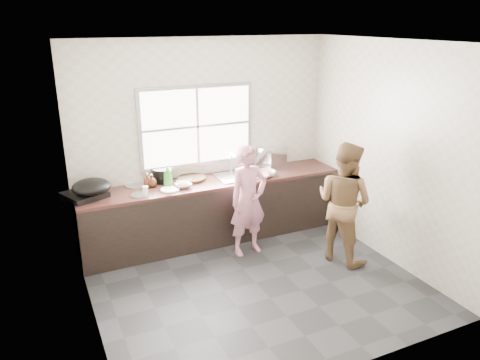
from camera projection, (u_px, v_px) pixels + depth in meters
name	position (u px, v px, depth m)	size (l,w,h in m)	color
floor	(256.00, 283.00, 5.45)	(3.60, 3.20, 0.01)	#2A2A2D
ceiling	(259.00, 41.00, 4.56)	(3.60, 3.20, 0.01)	silver
wall_back	(204.00, 140.00, 6.38)	(3.60, 0.01, 2.70)	beige
wall_left	(82.00, 199.00, 4.29)	(0.01, 3.20, 2.70)	beige
wall_right	(388.00, 153.00, 5.73)	(0.01, 3.20, 2.70)	silver
wall_front	(351.00, 231.00, 3.63)	(3.60, 0.01, 2.70)	beige
cabinet	(214.00, 211.00, 6.42)	(3.60, 0.62, 0.82)	black
countertop	(213.00, 182.00, 6.28)	(3.60, 0.64, 0.04)	#3A1D17
sink	(237.00, 176.00, 6.41)	(0.55, 0.45, 0.02)	silver
faucet	(231.00, 162.00, 6.53)	(0.02, 0.02, 0.30)	silver
window_frame	(197.00, 126.00, 6.26)	(1.60, 0.05, 1.10)	#9EA0A5
window_glazing	(198.00, 126.00, 6.24)	(1.50, 0.01, 1.00)	white
woman	(248.00, 204.00, 5.96)	(0.49, 0.32, 1.35)	#CE7B92
person_side	(344.00, 202.00, 5.77)	(0.75, 0.58, 1.53)	brown
cutting_board	(192.00, 178.00, 6.29)	(0.38, 0.38, 0.04)	#312013
cleaver	(185.00, 180.00, 6.14)	(0.21, 0.10, 0.01)	silver
bowl_mince	(183.00, 185.00, 6.01)	(0.20, 0.20, 0.05)	white
bowl_crabs	(267.00, 174.00, 6.44)	(0.18, 0.18, 0.06)	white
bowl_held	(263.00, 176.00, 6.34)	(0.20, 0.20, 0.06)	white
black_pot	(162.00, 175.00, 6.19)	(0.26, 0.26, 0.19)	black
plate_food	(170.00, 190.00, 5.90)	(0.24, 0.24, 0.02)	white
bottle_green	(168.00, 175.00, 6.00)	(0.12, 0.12, 0.30)	#36892D
bottle_brown_tall	(148.00, 181.00, 6.00)	(0.08, 0.08, 0.17)	#512214
bottle_brown_short	(152.00, 181.00, 6.01)	(0.12, 0.12, 0.15)	#3E210F
glass_jar	(145.00, 190.00, 5.78)	(0.07, 0.07, 0.10)	white
burner	(85.00, 195.00, 5.66)	(0.44, 0.44, 0.07)	black
wok	(92.00, 187.00, 5.60)	(0.46, 0.46, 0.17)	black
dish_rack	(272.00, 156.00, 6.83)	(0.39, 0.27, 0.29)	silver
pot_lid_left	(139.00, 195.00, 5.74)	(0.22, 0.22, 0.01)	#B8B9BF
pot_lid_right	(136.00, 185.00, 6.07)	(0.28, 0.28, 0.01)	#B1B3B8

